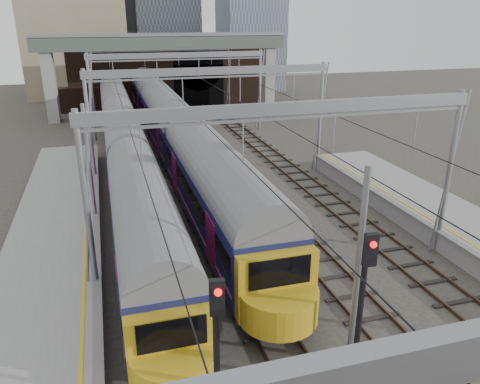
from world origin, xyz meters
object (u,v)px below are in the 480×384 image
object	(u,v)px
train_main	(156,105)
signal_near_left	(217,346)
train_second	(124,141)
signal_near_centre	(363,296)

from	to	relation	value
train_main	signal_near_left	distance (m)	38.74
train_main	train_second	xyz separation A→B (m)	(-4.00, -13.47, -0.19)
train_second	signal_near_left	distance (m)	25.18
train_main	signal_near_centre	world-z (taller)	signal_near_centre
signal_near_left	signal_near_centre	world-z (taller)	signal_near_centre
train_main	signal_near_left	bearing A→B (deg)	-94.56
signal_near_centre	train_main	bearing A→B (deg)	98.98
train_main	signal_near_centre	distance (m)	37.80
train_main	train_second	distance (m)	14.05
train_second	signal_near_centre	world-z (taller)	signal_near_centre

